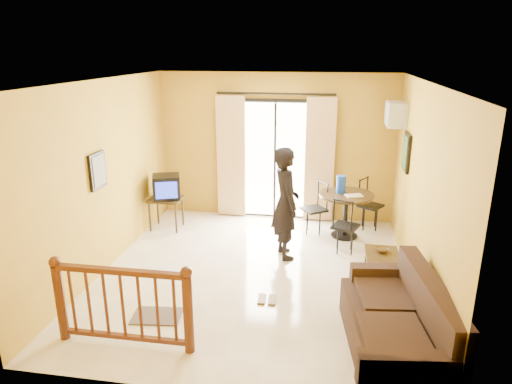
% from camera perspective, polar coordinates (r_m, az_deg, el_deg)
% --- Properties ---
extents(ground, '(5.00, 5.00, 0.00)m').
position_cam_1_polar(ground, '(6.90, -0.26, -10.21)').
color(ground, beige).
rests_on(ground, ground).
extents(room_shell, '(5.00, 5.00, 5.00)m').
position_cam_1_polar(room_shell, '(6.29, -0.28, 3.66)').
color(room_shell, white).
rests_on(room_shell, ground).
extents(balcony_door, '(2.25, 0.14, 2.46)m').
position_cam_1_polar(balcony_door, '(8.75, 2.38, 4.14)').
color(balcony_door, black).
rests_on(balcony_door, ground).
extents(tv_table, '(0.59, 0.49, 0.59)m').
position_cam_1_polar(tv_table, '(8.53, -11.20, -1.23)').
color(tv_table, black).
rests_on(tv_table, ground).
extents(television, '(0.60, 0.57, 0.43)m').
position_cam_1_polar(television, '(8.43, -11.13, 0.64)').
color(television, black).
rests_on(television, tv_table).
extents(picture_left, '(0.05, 0.42, 0.52)m').
position_cam_1_polar(picture_left, '(6.86, -19.16, 2.54)').
color(picture_left, black).
rests_on(picture_left, room_shell).
extents(dining_table, '(0.95, 0.95, 0.79)m').
position_cam_1_polar(dining_table, '(8.13, 11.19, -1.34)').
color(dining_table, black).
rests_on(dining_table, ground).
extents(water_jug, '(0.16, 0.16, 0.31)m').
position_cam_1_polar(water_jug, '(8.09, 10.58, 0.96)').
color(water_jug, '#133BB8').
rests_on(water_jug, dining_table).
extents(serving_tray, '(0.32, 0.26, 0.02)m').
position_cam_1_polar(serving_tray, '(7.98, 12.16, -0.44)').
color(serving_tray, silver).
rests_on(serving_tray, dining_table).
extents(dining_chairs, '(1.57, 1.65, 0.95)m').
position_cam_1_polar(dining_chairs, '(8.30, 10.70, -5.55)').
color(dining_chairs, black).
rests_on(dining_chairs, ground).
extents(air_conditioner, '(0.31, 0.60, 0.40)m').
position_cam_1_polar(air_conditioner, '(8.11, 17.06, 9.26)').
color(air_conditioner, silver).
rests_on(air_conditioner, room_shell).
extents(botanical_print, '(0.05, 0.50, 0.60)m').
position_cam_1_polar(botanical_print, '(7.58, 18.26, 4.76)').
color(botanical_print, black).
rests_on(botanical_print, room_shell).
extents(coffee_table, '(0.47, 0.85, 0.38)m').
position_cam_1_polar(coffee_table, '(6.84, 15.53, -8.80)').
color(coffee_table, black).
rests_on(coffee_table, ground).
extents(bowl, '(0.24, 0.24, 0.06)m').
position_cam_1_polar(bowl, '(6.94, 15.48, -6.96)').
color(bowl, brown).
rests_on(bowl, coffee_table).
extents(sofa, '(1.11, 2.03, 0.92)m').
position_cam_1_polar(sofa, '(5.35, 17.50, -15.78)').
color(sofa, black).
rests_on(sofa, ground).
extents(standing_person, '(0.64, 0.76, 1.79)m').
position_cam_1_polar(standing_person, '(7.15, 3.73, -1.41)').
color(standing_person, black).
rests_on(standing_person, ground).
extents(stair_balustrade, '(1.63, 0.13, 1.04)m').
position_cam_1_polar(stair_balustrade, '(5.36, -16.39, -12.89)').
color(stair_balustrade, '#471E0F').
rests_on(stair_balustrade, ground).
extents(doormat, '(0.64, 0.46, 0.02)m').
position_cam_1_polar(doormat, '(6.05, -12.27, -14.89)').
color(doormat, '#524741').
rests_on(doormat, ground).
extents(sandals, '(0.25, 0.26, 0.03)m').
position_cam_1_polar(sandals, '(6.24, 1.37, -13.28)').
color(sandals, brown).
rests_on(sandals, ground).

